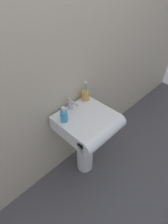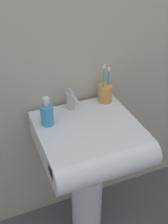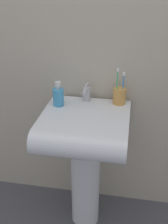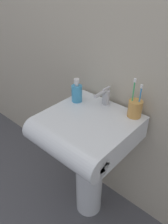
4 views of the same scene
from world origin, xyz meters
The scene contains 7 objects.
ground_plane centered at (0.00, 0.00, 0.00)m, with size 6.00×6.00×0.00m, color #4C4C51.
wall_back centered at (0.00, 0.26, 1.20)m, with size 5.00×0.05×2.40m, color #B7AD99.
sink_pedestal centered at (0.00, 0.00, 0.33)m, with size 0.18×0.18×0.67m, color white.
sink_basin centered at (0.00, -0.05, 0.74)m, with size 0.49×0.50×0.14m.
faucet centered at (-0.02, 0.16, 0.86)m, with size 0.04×0.13×0.11m.
toothbrush_cup centered at (0.17, 0.17, 0.86)m, with size 0.08×0.08×0.22m.
soap_bottle centered at (-0.18, 0.08, 0.86)m, with size 0.06×0.06×0.15m.
Camera 4 is at (0.64, -0.76, 1.48)m, focal length 35.00 mm.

